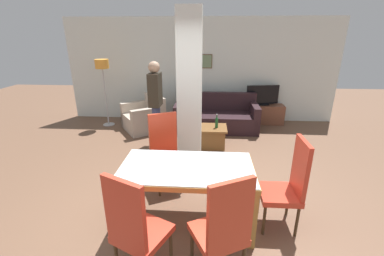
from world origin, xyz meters
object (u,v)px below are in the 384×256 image
at_px(dining_chair_head_right, 288,183).
at_px(dining_chair_near_left, 135,226).
at_px(dining_chair_near_right, 223,227).
at_px(tv_screen, 262,95).
at_px(standing_person, 155,98).
at_px(bottle, 217,122).
at_px(armchair, 145,118).
at_px(dining_table, 187,178).
at_px(coffee_table, 213,136).
at_px(dining_chair_far_left, 165,149).
at_px(tv_stand, 261,114).
at_px(sofa, 216,117).
at_px(floor_lamp, 103,70).

bearing_deg(dining_chair_head_right, dining_chair_near_left, 117.61).
height_order(dining_chair_near_right, tv_screen, dining_chair_near_right).
bearing_deg(standing_person, bottle, 89.39).
relative_size(dining_chair_head_right, dining_chair_near_left, 1.00).
distance_m(armchair, standing_person, 1.25).
distance_m(dining_table, bottle, 2.39).
relative_size(dining_chair_near_right, coffee_table, 2.01).
bearing_deg(coffee_table, dining_chair_far_left, -116.14).
distance_m(dining_table, dining_chair_near_right, 0.90).
relative_size(dining_table, tv_stand, 1.37).
relative_size(dining_chair_far_left, tv_screen, 1.35).
bearing_deg(dining_chair_near_right, bottle, 62.96).
xyz_separation_m(armchair, bottle, (1.77, -0.96, 0.25)).
bearing_deg(dining_chair_near_right, dining_chair_far_left, 89.41).
height_order(dining_chair_far_left, armchair, dining_chair_far_left).
bearing_deg(dining_chair_far_left, dining_table, 90.00).
bearing_deg(sofa, floor_lamp, -1.71).
relative_size(dining_chair_near_right, armchair, 0.93).
xyz_separation_m(dining_chair_near_right, sofa, (0.02, 4.29, -0.31)).
height_order(bottle, standing_person, standing_person).
bearing_deg(standing_person, dining_chair_near_right, 24.26).
bearing_deg(dining_chair_far_left, bottle, -144.18).
bearing_deg(dining_chair_far_left, dining_chair_near_left, 64.32).
height_order(dining_chair_head_right, dining_chair_near_left, same).
xyz_separation_m(dining_chair_near_right, coffee_table, (-0.06, 3.17, -0.38)).
height_order(dining_table, standing_person, standing_person).
xyz_separation_m(armchair, tv_screen, (2.99, 0.70, 0.47)).
height_order(dining_chair_near_left, coffee_table, dining_chair_near_left).
xyz_separation_m(dining_chair_near_right, dining_chair_head_right, (0.81, 0.80, 0.00)).
xyz_separation_m(dining_table, floor_lamp, (-2.40, 3.57, 0.81)).
height_order(armchair, tv_stand, armchair).
bearing_deg(floor_lamp, standing_person, -36.58).
height_order(dining_chair_far_left, tv_screen, dining_chair_far_left).
height_order(coffee_table, standing_person, standing_person).
height_order(dining_table, sofa, sofa).
height_order(armchair, tv_screen, tv_screen).
bearing_deg(bottle, dining_chair_near_left, -104.38).
xyz_separation_m(floor_lamp, standing_person, (1.54, -1.14, -0.40)).
distance_m(coffee_table, tv_screen, 2.16).
bearing_deg(floor_lamp, tv_screen, 6.11).
xyz_separation_m(tv_stand, floor_lamp, (-4.05, -0.43, 1.18)).
xyz_separation_m(dining_table, tv_stand, (1.64, 4.01, -0.36)).
bearing_deg(dining_chair_near_right, tv_stand, 48.71).
xyz_separation_m(dining_chair_near_left, tv_stand, (2.05, 4.85, -0.35)).
bearing_deg(sofa, dining_table, 82.97).
xyz_separation_m(armchair, floor_lamp, (-1.05, 0.26, 1.14)).
relative_size(dining_chair_near_right, sofa, 0.57).
xyz_separation_m(dining_chair_near_right, dining_chair_near_left, (-0.81, -0.05, 0.00)).
bearing_deg(dining_table, tv_stand, 67.68).
bearing_deg(bottle, tv_stand, 53.41).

